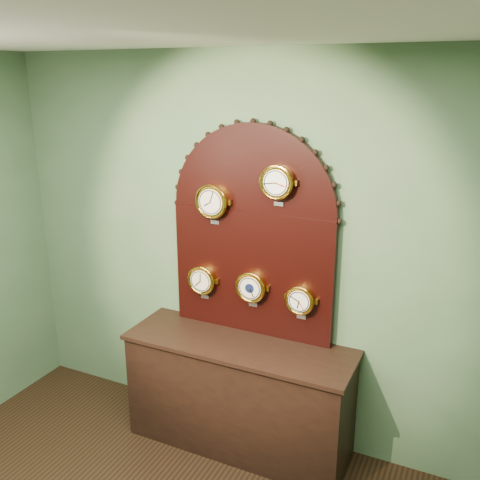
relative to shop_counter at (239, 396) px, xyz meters
The scene contains 8 objects.
wall_back 1.04m from the shop_counter, 90.00° to the left, with size 4.00×4.00×0.00m, color #4A6A48.
shop_counter is the anchor object (origin of this frame).
display_board 1.25m from the shop_counter, 90.00° to the left, with size 1.26×0.06×1.53m.
roman_clock 1.42m from the shop_counter, 150.95° to the left, with size 0.25×0.08×0.30m.
arabic_clock 1.58m from the shop_counter, 36.91° to the left, with size 0.23×0.08×0.28m.
hygrometer 0.88m from the shop_counter, 157.38° to the left, with size 0.22×0.08×0.27m.
barometer 0.82m from the shop_counter, 80.52° to the left, with size 0.23×0.08×0.28m.
tide_clock 0.88m from the shop_counter, 21.58° to the left, with size 0.21×0.08×0.26m.
Camera 1 is at (1.44, -0.78, 2.62)m, focal length 39.77 mm.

